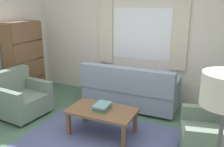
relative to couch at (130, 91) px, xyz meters
The scene contains 11 objects.
ground_plane 1.60m from the couch, 89.94° to the right, with size 6.24×6.24×0.00m, color #476B56.
wall_back 1.17m from the couch, 89.88° to the left, with size 5.32×0.12×2.60m, color silver.
window_with_curtains 1.25m from the couch, 89.86° to the left, with size 1.98×0.07×1.40m.
area_rug 1.60m from the couch, 89.94° to the right, with size 2.38×2.08×0.01m, color #4C5684.
couch is the anchor object (origin of this frame).
armchair_left 2.17m from the couch, 146.45° to the right, with size 0.90×0.92×0.88m.
armchair_right 2.07m from the couch, 34.54° to the right, with size 0.98×0.99×0.88m.
coffee_table 1.19m from the couch, 92.11° to the right, with size 1.10×0.64×0.44m.
book_stack_on_table 1.18m from the couch, 92.29° to the right, with size 0.24×0.33×0.09m.
bookshelf 2.41m from the couch, behind, with size 0.30×0.94×1.72m.
standing_lamp 3.31m from the couch, 57.69° to the right, with size 0.35×0.35×1.67m.
Camera 1 is at (1.61, -2.89, 2.15)m, focal length 39.09 mm.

